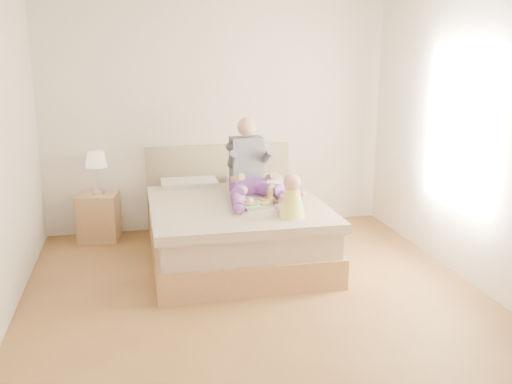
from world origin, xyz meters
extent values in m
cube|color=brown|center=(0.00, 0.00, 0.00)|extent=(4.00, 4.20, 0.01)
cube|color=silver|center=(0.00, 2.10, 1.35)|extent=(4.00, 0.02, 2.70)
cube|color=silver|center=(0.00, -2.10, 1.35)|extent=(4.00, 0.02, 2.70)
cube|color=silver|center=(2.00, 0.00, 1.35)|extent=(0.02, 4.20, 2.70)
cube|color=white|center=(1.99, 0.20, 1.40)|extent=(0.02, 1.30, 1.60)
cube|color=white|center=(1.98, 0.20, 1.40)|extent=(0.01, 1.18, 1.48)
cube|color=#956C45|center=(0.00, 1.02, 0.14)|extent=(1.68, 2.13, 0.28)
cube|color=tan|center=(0.00, 1.02, 0.40)|extent=(1.60, 2.05, 0.24)
cube|color=tan|center=(0.00, 0.87, 0.57)|extent=(1.70, 1.80, 0.09)
cube|color=white|center=(-0.38, 1.76, 0.59)|extent=(0.62, 0.40, 0.14)
cube|color=white|center=(0.38, 1.76, 0.59)|extent=(0.62, 0.40, 0.14)
cube|color=gray|center=(0.00, 2.09, 0.50)|extent=(1.70, 0.08, 1.00)
cube|color=#956C45|center=(-1.40, 1.88, 0.26)|extent=(0.48, 0.44, 0.52)
cylinder|color=silver|center=(-1.39, 1.89, 0.55)|extent=(0.13, 0.13, 0.04)
cylinder|color=silver|center=(-1.39, 1.89, 0.70)|extent=(0.03, 0.03, 0.27)
cone|color=beige|center=(-1.39, 1.89, 0.92)|extent=(0.23, 0.23, 0.17)
cube|color=#6D3B93|center=(0.19, 1.27, 0.69)|extent=(0.37, 0.30, 0.17)
cube|color=#3C3C44|center=(0.19, 1.33, 0.98)|extent=(0.34, 0.22, 0.44)
sphere|color=tan|center=(0.19, 1.30, 1.31)|extent=(0.20, 0.20, 0.20)
cylinder|color=#6D3B93|center=(0.06, 1.04, 0.68)|extent=(0.26, 0.49, 0.20)
cylinder|color=#6D3B93|center=(-0.03, 0.69, 0.67)|extent=(0.16, 0.43, 0.11)
sphere|color=#6D3B93|center=(-0.05, 0.48, 0.66)|extent=(0.10, 0.10, 0.10)
cylinder|color=#3C3C44|center=(0.01, 1.19, 1.00)|extent=(0.09, 0.28, 0.23)
cylinder|color=tan|center=(0.03, 1.01, 0.83)|extent=(0.11, 0.29, 0.15)
sphere|color=tan|center=(0.07, 0.88, 0.74)|extent=(0.08, 0.08, 0.08)
cylinder|color=#6D3B93|center=(0.35, 1.06, 0.68)|extent=(0.32, 0.49, 0.20)
cylinder|color=#6D3B93|center=(0.49, 0.72, 0.67)|extent=(0.21, 0.44, 0.11)
sphere|color=#6D3B93|center=(0.54, 0.52, 0.66)|extent=(0.10, 0.10, 0.10)
cylinder|color=#3C3C44|center=(0.38, 1.21, 1.00)|extent=(0.13, 0.28, 0.23)
cylinder|color=tan|center=(0.38, 1.04, 0.83)|extent=(0.08, 0.29, 0.15)
sphere|color=tan|center=(0.36, 0.90, 0.74)|extent=(0.08, 0.08, 0.08)
cube|color=silver|center=(0.19, 0.74, 0.62)|extent=(0.49, 0.43, 0.01)
cylinder|color=#41BDA6|center=(0.10, 0.72, 0.63)|extent=(0.24, 0.24, 0.01)
cylinder|color=#B0813A|center=(0.10, 0.72, 0.64)|extent=(0.16, 0.16, 0.02)
cylinder|color=white|center=(0.02, 0.82, 0.66)|extent=(0.07, 0.07, 0.08)
torus|color=white|center=(0.06, 0.83, 0.66)|extent=(0.03, 0.06, 0.06)
cylinder|color=#9A754B|center=(0.02, 0.82, 0.70)|extent=(0.07, 0.07, 0.01)
cylinder|color=white|center=(0.27, 0.84, 0.63)|extent=(0.14, 0.14, 0.01)
cube|color=#B0813A|center=(0.27, 0.84, 0.64)|extent=(0.09, 0.09, 0.02)
cylinder|color=white|center=(0.23, 0.65, 0.63)|extent=(0.14, 0.14, 0.01)
ellipsoid|color=#AA2312|center=(0.25, 0.65, 0.64)|extent=(0.03, 0.03, 0.01)
cylinder|color=white|center=(0.33, 0.84, 0.68)|extent=(0.06, 0.06, 0.11)
cylinder|color=gold|center=(0.33, 0.84, 0.67)|extent=(0.06, 0.06, 0.10)
cylinder|color=white|center=(0.35, 0.69, 0.64)|extent=(0.06, 0.06, 0.04)
cylinder|color=#49290A|center=(0.35, 0.69, 0.64)|extent=(0.05, 0.05, 0.03)
cone|color=#FCF14F|center=(0.40, 0.30, 0.74)|extent=(0.24, 0.24, 0.26)
sphere|color=tan|center=(0.40, 0.30, 0.93)|extent=(0.16, 0.16, 0.16)
cylinder|color=tan|center=(0.34, 0.41, 0.66)|extent=(0.06, 0.19, 0.06)
sphere|color=tan|center=(0.32, 0.50, 0.66)|extent=(0.05, 0.05, 0.05)
cylinder|color=tan|center=(0.31, 0.30, 0.79)|extent=(0.06, 0.14, 0.11)
cylinder|color=tan|center=(0.43, 0.43, 0.66)|extent=(0.11, 0.19, 0.06)
sphere|color=tan|center=(0.42, 0.52, 0.66)|extent=(0.05, 0.05, 0.05)
cylinder|color=tan|center=(0.50, 0.33, 0.79)|extent=(0.10, 0.14, 0.11)
camera|label=1|loc=(-0.97, -4.50, 2.11)|focal=40.00mm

